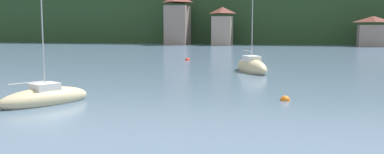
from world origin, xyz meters
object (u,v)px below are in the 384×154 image
sailboat_far_1 (252,67)px  shore_building_central (373,32)px  sailboat_mid_2 (45,98)px  mooring_buoy_far (187,60)px  shore_building_west (178,21)px  mooring_buoy_mid (285,100)px  shore_building_westcentral (222,27)px

sailboat_far_1 → shore_building_central: bearing=137.0°
sailboat_mid_2 → mooring_buoy_far: 30.32m
sailboat_far_1 → sailboat_mid_2: (-8.89, -18.26, -0.13)m
shore_building_west → mooring_buoy_mid: size_ratio=21.44×
shore_building_westcentral → mooring_buoy_mid: size_ratio=15.99×
shore_building_central → sailboat_far_1: (-19.75, -56.90, -2.60)m
shore_building_central → mooring_buoy_far: 53.17m
shore_building_westcentral → sailboat_far_1: bearing=-78.7°
shore_building_westcentral → sailboat_mid_2: 75.88m
shore_building_central → sailboat_mid_2: shore_building_central is taller
shore_building_central → sailboat_mid_2: size_ratio=1.08×
shore_building_westcentral → sailboat_mid_2: bearing=-88.0°
sailboat_far_1 → shore_building_west: bearing=176.8°
sailboat_mid_2 → shore_building_west: bearing=37.9°
shore_building_central → sailboat_far_1: bearing=-109.1°
shore_building_central → mooring_buoy_mid: (-16.70, -71.42, -3.03)m
sailboat_mid_2 → sailboat_far_1: bearing=2.2°
shore_building_westcentral → sailboat_far_1: 58.74m
shore_building_west → shore_building_westcentral: 10.53m
shore_building_westcentral → shore_building_west: bearing=177.0°
shore_building_central → shore_building_west: bearing=178.5°
shore_building_west → shore_building_central: (41.69, -1.13, -2.47)m
mooring_buoy_mid → mooring_buoy_far: 29.05m
sailboat_mid_2 → mooring_buoy_mid: size_ratio=10.91×
shore_building_west → mooring_buoy_far: bearing=-73.9°
mooring_buoy_far → mooring_buoy_mid: bearing=-66.2°
sailboat_mid_2 → mooring_buoy_far: (0.22, 30.32, -0.30)m
mooring_buoy_far → shore_building_westcentral: bearing=93.6°
shore_building_westcentral → mooring_buoy_mid: bearing=-78.6°
mooring_buoy_mid → shore_building_west: bearing=109.0°
shore_building_west → shore_building_central: shore_building_west is taller
shore_building_west → shore_building_central: bearing=-1.5°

